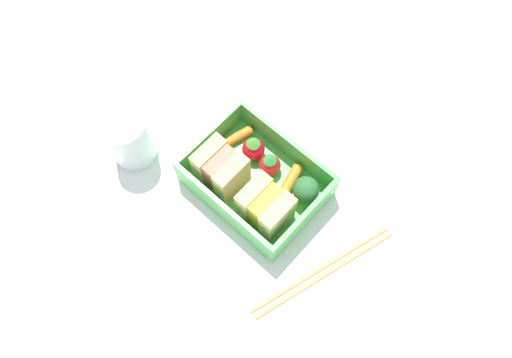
{
  "coord_description": "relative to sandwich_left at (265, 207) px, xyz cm",
  "views": [
    {
      "loc": [
        -17.02,
        18.67,
        62.8
      ],
      "look_at": [
        0.0,
        0.0,
        2.7
      ],
      "focal_mm": 35.0,
      "sensor_mm": 36.0,
      "label": 1
    }
  ],
  "objects": [
    {
      "name": "broccoli_floret",
      "position": [
        -2.15,
        -5.36,
        -0.54
      ],
      "size": [
        3.43,
        3.43,
        4.32
      ],
      "color": "#88D365",
      "rests_on": "bento_tray"
    },
    {
      "name": "ground_plane",
      "position": [
        3.84,
        -2.49,
        -5.24
      ],
      "size": [
        120.0,
        120.0,
        2.0
      ],
      "primitive_type": "cube",
      "color": "white"
    },
    {
      "name": "strawberry_far_left",
      "position": [
        3.46,
        -5.2,
        -1.46
      ],
      "size": [
        2.92,
        2.92,
        3.52
      ],
      "color": "red",
      "rests_on": "bento_tray"
    },
    {
      "name": "carrot_stick_far_left",
      "position": [
        0.43,
        -5.27,
        -2.29
      ],
      "size": [
        2.73,
        5.59,
        1.49
      ],
      "primitive_type": "cylinder",
      "rotation": [
        1.57,
        0.0,
        3.38
      ],
      "color": "orange",
      "rests_on": "bento_tray"
    },
    {
      "name": "sandwich_center_left",
      "position": [
        7.69,
        0.0,
        0.0
      ],
      "size": [
        5.88,
        4.97,
        6.08
      ],
      "color": "#D8C580",
      "rests_on": "bento_tray"
    },
    {
      "name": "chopstick_pair",
      "position": [
        -10.24,
        0.38,
        -3.89
      ],
      "size": [
        7.47,
        20.3,
        0.7
      ],
      "color": "tan",
      "rests_on": "ground_plane"
    },
    {
      "name": "sandwich_left",
      "position": [
        0.0,
        0.0,
        0.0
      ],
      "size": [
        5.88,
        4.97,
        6.08
      ],
      "color": "#E2C481",
      "rests_on": "bento_tray"
    },
    {
      "name": "drinking_glass",
      "position": [
        19.75,
        4.97,
        -0.14
      ],
      "size": [
        5.92,
        5.92,
        8.21
      ],
      "primitive_type": "cylinder",
      "color": "white",
      "rests_on": "ground_plane"
    },
    {
      "name": "bento_rim",
      "position": [
        3.84,
        -2.49,
        -0.95
      ],
      "size": [
        17.18,
        12.85,
        4.18
      ],
      "color": "#51BA55",
      "rests_on": "bento_tray"
    },
    {
      "name": "strawberry_left",
      "position": [
        7.03,
        -5.46,
        -1.38
      ],
      "size": [
        3.08,
        3.08,
        3.68
      ],
      "color": "red",
      "rests_on": "bento_tray"
    },
    {
      "name": "carrot_stick_left",
      "position": [
        10.22,
        -5.62,
        -2.37
      ],
      "size": [
        2.55,
        4.81,
        1.34
      ],
      "primitive_type": "cylinder",
      "rotation": [
        1.57,
        0.0,
        6.01
      ],
      "color": "orange",
      "rests_on": "bento_tray"
    },
    {
      "name": "bento_tray",
      "position": [
        3.84,
        -2.49,
        -3.64
      ],
      "size": [
        17.18,
        12.85,
        1.2
      ],
      "primitive_type": "cube",
      "color": "#51BA55",
      "rests_on": "ground_plane"
    }
  ]
}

